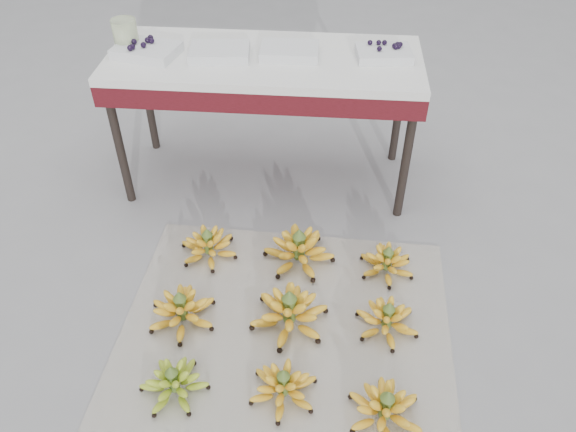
# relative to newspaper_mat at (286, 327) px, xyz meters

# --- Properties ---
(ground) EXTENTS (60.00, 60.00, 0.00)m
(ground) POSITION_rel_newspaper_mat_xyz_m (-0.11, -0.07, -0.00)
(ground) COLOR gray
(ground) RESTS_ON ground
(newspaper_mat) EXTENTS (1.29, 1.09, 0.01)m
(newspaper_mat) POSITION_rel_newspaper_mat_xyz_m (0.00, 0.00, 0.00)
(newspaper_mat) COLOR white
(newspaper_mat) RESTS_ON ground
(bunch_front_left) EXTENTS (0.27, 0.27, 0.14)m
(bunch_front_left) POSITION_rel_newspaper_mat_xyz_m (-0.36, -0.31, 0.05)
(bunch_front_left) COLOR olive
(bunch_front_left) RESTS_ON newspaper_mat
(bunch_front_center) EXTENTS (0.27, 0.27, 0.15)m
(bunch_front_center) POSITION_rel_newspaper_mat_xyz_m (0.02, -0.29, 0.05)
(bunch_front_center) COLOR yellow
(bunch_front_center) RESTS_ON newspaper_mat
(bunch_front_right) EXTENTS (0.29, 0.29, 0.16)m
(bunch_front_right) POSITION_rel_newspaper_mat_xyz_m (0.36, -0.35, 0.06)
(bunch_front_right) COLOR yellow
(bunch_front_right) RESTS_ON newspaper_mat
(bunch_mid_left) EXTENTS (0.32, 0.32, 0.16)m
(bunch_mid_left) POSITION_rel_newspaper_mat_xyz_m (-0.40, -0.00, 0.06)
(bunch_mid_left) COLOR yellow
(bunch_mid_left) RESTS_ON newspaper_mat
(bunch_mid_center) EXTENTS (0.39, 0.39, 0.18)m
(bunch_mid_center) POSITION_rel_newspaper_mat_xyz_m (0.01, 0.02, 0.07)
(bunch_mid_center) COLOR yellow
(bunch_mid_center) RESTS_ON newspaper_mat
(bunch_mid_right) EXTENTS (0.28, 0.28, 0.15)m
(bunch_mid_right) POSITION_rel_newspaper_mat_xyz_m (0.38, 0.03, 0.05)
(bunch_mid_right) COLOR yellow
(bunch_mid_right) RESTS_ON newspaper_mat
(bunch_back_left) EXTENTS (0.30, 0.30, 0.15)m
(bunch_back_left) POSITION_rel_newspaper_mat_xyz_m (-0.37, 0.36, 0.05)
(bunch_back_left) COLOR yellow
(bunch_back_left) RESTS_ON newspaper_mat
(bunch_back_center) EXTENTS (0.38, 0.38, 0.18)m
(bunch_back_center) POSITION_rel_newspaper_mat_xyz_m (0.02, 0.36, 0.07)
(bunch_back_center) COLOR yellow
(bunch_back_center) RESTS_ON newspaper_mat
(bunch_back_right) EXTENTS (0.30, 0.30, 0.14)m
(bunch_back_right) POSITION_rel_newspaper_mat_xyz_m (0.40, 0.33, 0.05)
(bunch_back_right) COLOR yellow
(bunch_back_right) RESTS_ON newspaper_mat
(vendor_table) EXTENTS (1.39, 0.55, 0.67)m
(vendor_table) POSITION_rel_newspaper_mat_xyz_m (-0.18, 0.95, 0.59)
(vendor_table) COLOR black
(vendor_table) RESTS_ON ground
(tray_far_left) EXTENTS (0.30, 0.25, 0.07)m
(tray_far_left) POSITION_rel_newspaper_mat_xyz_m (-0.69, 0.92, 0.69)
(tray_far_left) COLOR silver
(tray_far_left) RESTS_ON vendor_table
(tray_left) EXTENTS (0.27, 0.21, 0.04)m
(tray_left) POSITION_rel_newspaper_mat_xyz_m (-0.37, 0.93, 0.68)
(tray_left) COLOR silver
(tray_left) RESTS_ON vendor_table
(tray_right) EXTENTS (0.25, 0.19, 0.04)m
(tray_right) POSITION_rel_newspaper_mat_xyz_m (-0.07, 0.97, 0.68)
(tray_right) COLOR silver
(tray_right) RESTS_ON vendor_table
(tray_far_right) EXTENTS (0.25, 0.19, 0.06)m
(tray_far_right) POSITION_rel_newspaper_mat_xyz_m (0.34, 0.98, 0.68)
(tray_far_right) COLOR silver
(tray_far_right) RESTS_ON vendor_table
(glass_jar) EXTENTS (0.12, 0.12, 0.14)m
(glass_jar) POSITION_rel_newspaper_mat_xyz_m (-0.79, 0.96, 0.73)
(glass_jar) COLOR #E5F4C2
(glass_jar) RESTS_ON vendor_table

